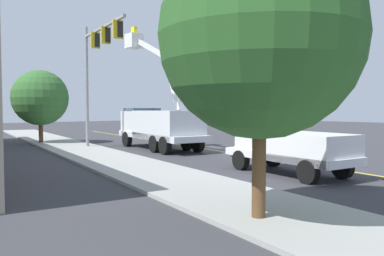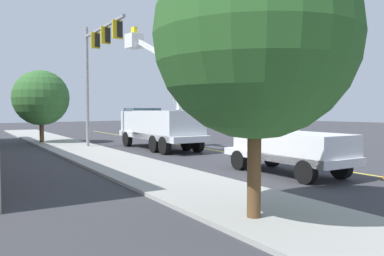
% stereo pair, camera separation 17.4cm
% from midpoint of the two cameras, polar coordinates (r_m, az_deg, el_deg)
% --- Properties ---
extents(ground, '(120.00, 120.00, 0.00)m').
position_cam_midpoint_polar(ground, '(24.84, 3.05, -3.23)').
color(ground, '#38383D').
extents(sidewalk_far_side, '(59.82, 12.95, 0.12)m').
position_cam_midpoint_polar(sidewalk_far_side, '(21.55, -13.39, -4.07)').
color(sidewalk_far_side, '#9E9E99').
rests_on(sidewalk_far_side, ground).
extents(lane_centre_stripe, '(49.41, 7.99, 0.01)m').
position_cam_midpoint_polar(lane_centre_stripe, '(24.84, 3.05, -3.23)').
color(lane_centre_stripe, yellow).
rests_on(lane_centre_stripe, ground).
extents(utility_bucket_truck, '(8.49, 3.75, 7.89)m').
position_cam_midpoint_polar(utility_bucket_truck, '(25.22, -4.79, 0.57)').
color(utility_bucket_truck, silver).
rests_on(utility_bucket_truck, ground).
extents(service_pickup_truck, '(5.86, 2.95, 2.06)m').
position_cam_midpoint_polar(service_pickup_truck, '(15.90, 14.29, -2.67)').
color(service_pickup_truck, white).
rests_on(service_pickup_truck, ground).
extents(passing_minivan, '(5.04, 2.63, 1.69)m').
position_cam_midpoint_polar(passing_minivan, '(33.97, -2.84, 0.04)').
color(passing_minivan, tan).
rests_on(passing_minivan, ground).
extents(traffic_cone_mid_front, '(0.40, 0.40, 0.87)m').
position_cam_midpoint_polar(traffic_cone_mid_front, '(21.32, 6.65, -3.09)').
color(traffic_cone_mid_front, black).
rests_on(traffic_cone_mid_front, ground).
extents(traffic_cone_mid_rear, '(0.40, 0.40, 0.75)m').
position_cam_midpoint_polar(traffic_cone_mid_rear, '(29.70, -4.44, -1.54)').
color(traffic_cone_mid_rear, black).
rests_on(traffic_cone_mid_rear, ground).
extents(traffic_signal_mast, '(6.83, 1.31, 8.11)m').
position_cam_midpoint_polar(traffic_signal_mast, '(25.09, -13.71, 10.07)').
color(traffic_signal_mast, gray).
rests_on(traffic_signal_mast, ground).
extents(street_tree_left, '(4.65, 4.65, 6.57)m').
position_cam_midpoint_polar(street_tree_left, '(9.05, 9.90, 13.12)').
color(street_tree_left, brown).
rests_on(street_tree_left, ground).
extents(street_tree_right, '(4.14, 4.14, 5.54)m').
position_cam_midpoint_polar(street_tree_right, '(31.07, -21.32, 4.18)').
color(street_tree_right, brown).
rests_on(street_tree_right, ground).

